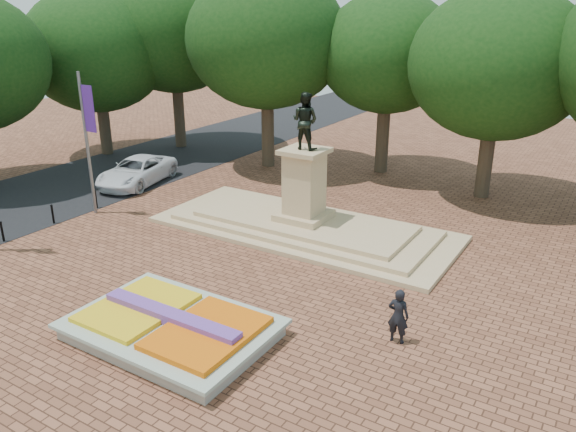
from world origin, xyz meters
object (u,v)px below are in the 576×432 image
object	(u,v)px
flower_bed	(172,327)
pedestrian	(398,316)
monument	(304,213)
van	(137,171)

from	to	relation	value
flower_bed	pedestrian	bearing A→B (deg)	29.88
monument	pedestrian	size ratio (longest dim) A/B	7.66
van	pedestrian	distance (m)	20.61
flower_bed	van	world-z (taller)	van
monument	van	distance (m)	12.05
monument	flower_bed	bearing A→B (deg)	-84.13
monument	van	size ratio (longest dim) A/B	2.49
van	monument	bearing A→B (deg)	-17.99
flower_bed	monument	bearing A→B (deg)	95.87
monument	van	xyz separation A→B (m)	(-12.00, 1.14, -0.10)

